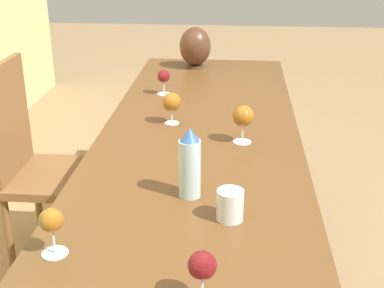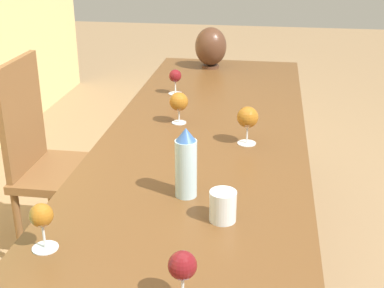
% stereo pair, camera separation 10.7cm
% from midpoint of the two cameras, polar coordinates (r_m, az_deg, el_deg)
% --- Properties ---
extents(dining_table, '(3.19, 0.81, 0.77)m').
position_cam_midpoint_polar(dining_table, '(1.86, -1.67, -4.83)').
color(dining_table, brown).
rests_on(dining_table, ground_plane).
extents(water_bottle, '(0.07, 0.07, 0.23)m').
position_cam_midpoint_polar(water_bottle, '(1.63, -2.13, -2.13)').
color(water_bottle, '#ADCCD6').
rests_on(water_bottle, dining_table).
extents(water_tumbler, '(0.08, 0.08, 0.09)m').
position_cam_midpoint_polar(water_tumbler, '(1.53, 2.08, -6.55)').
color(water_tumbler, silver).
rests_on(water_tumbler, dining_table).
extents(vase, '(0.18, 0.18, 0.23)m').
position_cam_midpoint_polar(vase, '(3.12, -0.66, 10.33)').
color(vase, '#4C2D1E').
rests_on(vase, dining_table).
extents(wine_glass_0, '(0.08, 0.08, 0.13)m').
position_cam_midpoint_polar(wine_glass_0, '(2.24, -3.57, 4.43)').
color(wine_glass_0, silver).
rests_on(wine_glass_0, dining_table).
extents(wine_glass_1, '(0.07, 0.07, 0.13)m').
position_cam_midpoint_polar(wine_glass_1, '(1.21, -1.50, -13.06)').
color(wine_glass_1, silver).
rests_on(wine_glass_1, dining_table).
extents(wine_glass_3, '(0.07, 0.07, 0.13)m').
position_cam_midpoint_polar(wine_glass_3, '(1.42, -16.89, -8.02)').
color(wine_glass_3, silver).
rests_on(wine_glass_3, dining_table).
extents(wine_glass_4, '(0.08, 0.08, 0.15)m').
position_cam_midpoint_polar(wine_glass_4, '(2.04, 3.98, 2.90)').
color(wine_glass_4, silver).
rests_on(wine_glass_4, dining_table).
extents(wine_glass_6, '(0.07, 0.07, 0.12)m').
position_cam_midpoint_polar(wine_glass_6, '(2.63, -4.23, 7.10)').
color(wine_glass_6, silver).
rests_on(wine_glass_6, dining_table).
extents(chair_far, '(0.44, 0.44, 0.98)m').
position_cam_midpoint_polar(chair_far, '(2.65, -17.12, -1.71)').
color(chair_far, brown).
rests_on(chair_far, ground_plane).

